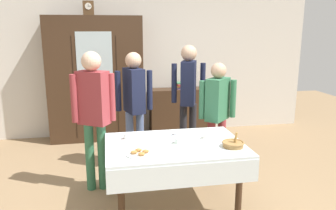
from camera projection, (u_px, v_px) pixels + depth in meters
name	position (u px, v px, depth m)	size (l,w,h in m)	color
ground_plane	(171.00, 195.00, 4.06)	(12.00, 12.00, 0.00)	#997A56
back_wall	(144.00, 63.00, 6.29)	(6.40, 0.10, 2.70)	silver
dining_table	(175.00, 153.00, 3.69)	(1.52, 1.06, 0.73)	#3D2819
wall_cabinet	(96.00, 79.00, 5.90)	(1.65, 0.46, 2.20)	#3D2819
mantel_clock	(88.00, 8.00, 5.62)	(0.18, 0.11, 0.24)	brown
bookshelf_low	(180.00, 111.00, 6.38)	(1.15, 0.35, 0.87)	#3D2819
book_stack	(180.00, 85.00, 6.27)	(0.18, 0.23, 0.12)	#664C7A
tea_cup_far_left	(127.00, 137.00, 3.84)	(0.13, 0.13, 0.06)	white
tea_cup_center	(178.00, 141.00, 3.69)	(0.13, 0.13, 0.06)	silver
tea_cup_far_right	(206.00, 136.00, 3.86)	(0.13, 0.13, 0.06)	white
tea_cup_back_edge	(177.00, 133.00, 3.98)	(0.13, 0.13, 0.06)	white
bread_basket	(233.00, 144.00, 3.59)	(0.24, 0.24, 0.16)	#9E7542
pastry_plate	(140.00, 153.00, 3.37)	(0.28, 0.28, 0.05)	white
spoon_back_edge	(191.00, 151.00, 3.45)	(0.12, 0.02, 0.01)	silver
spoon_far_right	(215.00, 153.00, 3.41)	(0.12, 0.02, 0.01)	silver
spoon_mid_left	(215.00, 147.00, 3.59)	(0.12, 0.02, 0.01)	silver
person_behind_table_right	(217.00, 108.00, 4.52)	(0.52, 0.40, 1.54)	#933338
person_near_right_end	(94.00, 107.00, 3.99)	(0.52, 0.36, 1.73)	#33704C
person_behind_table_left	(134.00, 99.00, 4.67)	(0.52, 0.40, 1.67)	slate
person_by_cabinet	(188.00, 90.00, 5.00)	(0.52, 0.41, 1.75)	#232328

